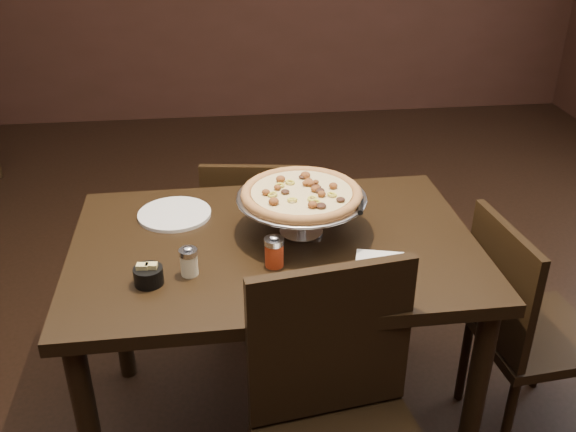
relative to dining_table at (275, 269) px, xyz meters
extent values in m
cube|color=black|center=(-0.09, 0.07, -0.72)|extent=(6.00, 7.00, 0.02)
cube|color=black|center=(0.00, 0.00, 0.09)|extent=(1.32, 0.89, 0.04)
cylinder|color=black|center=(0.59, -0.36, -0.32)|extent=(0.07, 0.07, 0.77)
cylinder|color=black|center=(-0.59, 0.36, -0.32)|extent=(0.07, 0.07, 0.77)
cylinder|color=black|center=(0.58, 0.38, -0.32)|extent=(0.07, 0.07, 0.77)
cylinder|color=#B7B8BE|center=(0.09, 0.05, 0.11)|extent=(0.14, 0.14, 0.01)
cylinder|color=#B7B8BE|center=(0.09, 0.05, 0.17)|extent=(0.03, 0.03, 0.11)
cylinder|color=#B7B8BE|center=(0.09, 0.05, 0.23)|extent=(0.10, 0.10, 0.01)
cylinder|color=#A4A5AA|center=(0.09, 0.05, 0.24)|extent=(0.41, 0.41, 0.01)
torus|color=#A4A5AA|center=(0.09, 0.05, 0.24)|extent=(0.42, 0.42, 0.01)
cylinder|color=brown|center=(0.09, 0.05, 0.25)|extent=(0.38, 0.38, 0.01)
torus|color=brown|center=(0.09, 0.05, 0.25)|extent=(0.39, 0.39, 0.03)
cylinder|color=#E4C67D|center=(0.09, 0.05, 0.26)|extent=(0.33, 0.33, 0.01)
cylinder|color=#F8F0C1|center=(-0.27, -0.16, 0.14)|extent=(0.05, 0.05, 0.07)
cylinder|color=#B7B8BE|center=(-0.27, -0.16, 0.18)|extent=(0.05, 0.05, 0.02)
ellipsoid|color=#B7B8BE|center=(-0.27, -0.16, 0.20)|extent=(0.03, 0.03, 0.01)
cylinder|color=maroon|center=(-0.01, -0.14, 0.15)|extent=(0.06, 0.06, 0.08)
cylinder|color=#B7B8BE|center=(-0.01, -0.14, 0.19)|extent=(0.06, 0.06, 0.02)
ellipsoid|color=#B7B8BE|center=(-0.01, -0.14, 0.21)|extent=(0.03, 0.03, 0.01)
cylinder|color=black|center=(-0.39, -0.20, 0.13)|extent=(0.09, 0.09, 0.05)
cube|color=#D2C479|center=(-0.40, -0.20, 0.15)|extent=(0.04, 0.03, 0.06)
cube|color=#D2C479|center=(-0.37, -0.20, 0.15)|extent=(0.04, 0.03, 0.06)
cube|color=white|center=(0.30, -0.19, 0.12)|extent=(0.18, 0.18, 0.02)
cylinder|color=white|center=(-0.33, 0.22, 0.11)|extent=(0.25, 0.25, 0.01)
cylinder|color=white|center=(0.07, -0.33, 0.11)|extent=(0.21, 0.21, 0.01)
cone|color=#B7B8BE|center=(0.27, -0.04, 0.24)|extent=(0.13, 0.13, 0.00)
cylinder|color=black|center=(0.27, -0.04, 0.25)|extent=(0.04, 0.12, 0.02)
cube|color=black|center=(-0.02, 0.69, -0.30)|extent=(0.46, 0.46, 0.04)
cube|color=black|center=(-0.05, 0.51, -0.06)|extent=(0.40, 0.09, 0.42)
cylinder|color=black|center=(0.17, 0.83, -0.51)|extent=(0.03, 0.03, 0.39)
cylinder|color=black|center=(-0.16, 0.88, -0.51)|extent=(0.03, 0.03, 0.39)
cylinder|color=black|center=(0.12, 0.51, -0.51)|extent=(0.03, 0.03, 0.39)
cylinder|color=black|center=(-0.20, 0.55, -0.51)|extent=(0.03, 0.03, 0.39)
cube|color=black|center=(0.11, -0.44, 0.04)|extent=(0.46, 0.10, 0.48)
cube|color=black|center=(0.93, -0.09, -0.29)|extent=(0.45, 0.45, 0.04)
cube|color=black|center=(0.74, -0.11, -0.04)|extent=(0.07, 0.41, 0.43)
cylinder|color=black|center=(1.08, 0.09, -0.51)|extent=(0.04, 0.04, 0.40)
cylinder|color=black|center=(0.78, -0.27, -0.51)|extent=(0.04, 0.04, 0.40)
cylinder|color=black|center=(0.75, 0.06, -0.51)|extent=(0.04, 0.04, 0.40)
camera|label=1|loc=(-0.16, -1.78, 1.17)|focal=40.00mm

